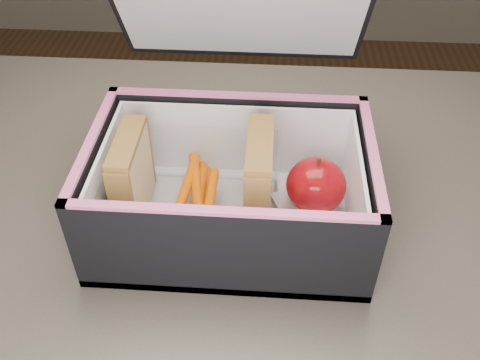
% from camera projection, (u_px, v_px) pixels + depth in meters
% --- Properties ---
extents(kitchen_table, '(1.20, 0.80, 0.75)m').
position_uv_depth(kitchen_table, '(276.00, 278.00, 0.70)').
color(kitchen_table, brown).
rests_on(kitchen_table, ground).
extents(lunch_bag, '(0.31, 0.32, 0.29)m').
position_uv_depth(lunch_bag, '(231.00, 180.00, 0.61)').
color(lunch_bag, black).
rests_on(lunch_bag, kitchen_table).
extents(plastic_tub, '(0.19, 0.14, 0.08)m').
position_uv_depth(plastic_tub, '(196.00, 190.00, 0.62)').
color(plastic_tub, white).
rests_on(plastic_tub, lunch_bag).
extents(sandwich_left, '(0.03, 0.10, 0.11)m').
position_uv_depth(sandwich_left, '(132.00, 176.00, 0.61)').
color(sandwich_left, tan).
rests_on(sandwich_left, plastic_tub).
extents(sandwich_right, '(0.03, 0.10, 0.11)m').
position_uv_depth(sandwich_right, '(259.00, 180.00, 0.60)').
color(sandwich_right, tan).
rests_on(sandwich_right, plastic_tub).
extents(carrot_sticks, '(0.05, 0.14, 0.03)m').
position_uv_depth(carrot_sticks, '(200.00, 196.00, 0.64)').
color(carrot_sticks, '#D66200').
rests_on(carrot_sticks, plastic_tub).
extents(paper_napkin, '(0.10, 0.10, 0.01)m').
position_uv_depth(paper_napkin, '(309.00, 209.00, 0.65)').
color(paper_napkin, white).
rests_on(paper_napkin, lunch_bag).
extents(red_apple, '(0.09, 0.09, 0.08)m').
position_uv_depth(red_apple, '(316.00, 185.00, 0.63)').
color(red_apple, '#7E000C').
rests_on(red_apple, paper_napkin).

